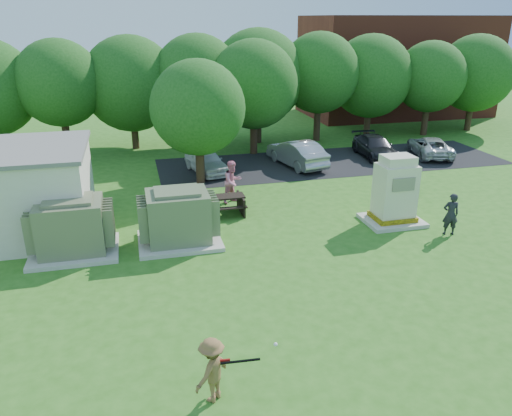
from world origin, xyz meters
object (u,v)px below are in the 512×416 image
object	(u,v)px
generator_cabinet	(395,194)
car_white	(206,161)
person_at_picnic	(233,182)
car_dark	(375,147)
picnic_table	(222,203)
batter	(212,370)
transformer_left	(72,228)
person_walking_right	(407,174)
person_by_generator	(451,214)
transformer_right	(178,218)
car_silver_a	(297,153)
car_silver_b	(430,147)

from	to	relation	value
generator_cabinet	car_white	xyz separation A→B (m)	(-6.25, 8.82, -0.60)
person_at_picnic	car_dark	xyz separation A→B (m)	(9.83, 5.63, -0.35)
generator_cabinet	picnic_table	bearing A→B (deg)	158.60
batter	person_at_picnic	size ratio (longest dim) A/B	0.79
car_white	person_at_picnic	bearing A→B (deg)	-97.67
batter	transformer_left	bearing A→B (deg)	-108.78
person_at_picnic	person_walking_right	bearing A→B (deg)	-32.99
transformer_left	person_by_generator	distance (m)	13.94
transformer_left	person_by_generator	world-z (taller)	transformer_left
person_walking_right	batter	bearing A→B (deg)	-36.57
picnic_table	person_at_picnic	bearing A→B (deg)	61.10
transformer_left	car_dark	distance (m)	18.85
transformer_left	transformer_right	distance (m)	3.70
generator_cabinet	car_dark	size ratio (longest dim) A/B	0.66
generator_cabinet	person_at_picnic	world-z (taller)	generator_cabinet
car_silver_a	car_silver_b	size ratio (longest dim) A/B	1.07
person_walking_right	car_dark	xyz separation A→B (m)	(1.54, 6.32, -0.30)
picnic_table	car_silver_b	world-z (taller)	car_silver_b
transformer_right	generator_cabinet	xyz separation A→B (m)	(8.62, -0.13, 0.26)
car_dark	person_by_generator	bearing A→B (deg)	-98.38
person_walking_right	car_silver_b	size ratio (longest dim) A/B	0.44
person_at_picnic	transformer_right	bearing A→B (deg)	-154.72
batter	person_walking_right	size ratio (longest dim) A/B	0.83
car_white	car_silver_b	distance (m)	13.57
transformer_left	car_dark	bearing A→B (deg)	29.98
transformer_right	person_by_generator	size ratio (longest dim) A/B	1.80
transformer_right	person_walking_right	distance (m)	11.51
transformer_right	car_dark	xyz separation A→B (m)	(12.63, 9.42, -0.35)
transformer_left	batter	distance (m)	9.08
person_walking_right	car_silver_a	world-z (taller)	person_walking_right
person_walking_right	car_dark	bearing A→B (deg)	174.17
transformer_left	person_walking_right	xyz separation A→B (m)	(14.79, 3.10, -0.05)
person_at_picnic	car_dark	size ratio (longest dim) A/B	0.45
generator_cabinet	person_at_picnic	xyz separation A→B (m)	(-5.82, 3.92, -0.26)
car_silver_b	generator_cabinet	bearing A→B (deg)	65.78
generator_cabinet	transformer_right	bearing A→B (deg)	179.11
generator_cabinet	car_dark	world-z (taller)	generator_cabinet
person_by_generator	car_silver_b	bearing A→B (deg)	-104.05
batter	car_silver_b	world-z (taller)	batter
picnic_table	person_by_generator	xyz separation A→B (m)	(8.07, -4.20, 0.32)
batter	generator_cabinet	bearing A→B (deg)	-178.70
person_at_picnic	person_walking_right	xyz separation A→B (m)	(8.29, -0.69, -0.05)
car_white	car_dark	world-z (taller)	car_white
car_silver_b	person_by_generator	bearing A→B (deg)	76.25
car_silver_a	person_by_generator	bearing A→B (deg)	91.22
car_silver_b	picnic_table	bearing A→B (deg)	39.73
transformer_right	car_dark	size ratio (longest dim) A/B	0.71
person_at_picnic	batter	bearing A→B (deg)	-131.90
transformer_right	picnic_table	distance (m)	3.22
person_at_picnic	car_white	size ratio (longest dim) A/B	0.52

